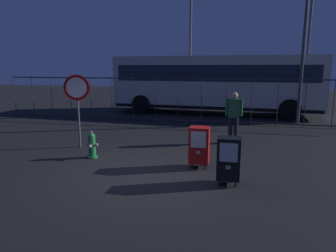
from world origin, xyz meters
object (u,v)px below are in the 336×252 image
at_px(street_light_near_right, 309,33).
at_px(street_light_far_left, 306,18).
at_px(stop_sign, 77,96).
at_px(fire_hydrant, 92,145).
at_px(newspaper_box_secondary, 199,145).
at_px(pedestrian, 234,114).
at_px(bus_near, 215,81).
at_px(street_light_near_left, 191,26).
at_px(newspaper_box_primary, 229,158).

xyz_separation_m(street_light_near_right, street_light_far_left, (-0.99, -4.18, 0.18)).
bearing_deg(stop_sign, fire_hydrant, -46.09).
bearing_deg(newspaper_box_secondary, pedestrian, 74.30).
bearing_deg(bus_near, street_light_near_left, 141.11).
bearing_deg(fire_hydrant, street_light_near_right, 56.05).
bearing_deg(street_light_near_left, fire_hydrant, -95.77).
distance_m(fire_hydrant, newspaper_box_secondary, 2.97).
bearing_deg(fire_hydrant, stop_sign, 133.91).
distance_m(street_light_near_right, street_light_far_left, 4.30).
relative_size(fire_hydrant, street_light_near_left, 0.09).
bearing_deg(street_light_far_left, street_light_near_right, 76.69).
distance_m(newspaper_box_primary, newspaper_box_secondary, 1.22).
relative_size(newspaper_box_primary, stop_sign, 0.46).
height_order(stop_sign, street_light_near_right, street_light_near_right).
bearing_deg(newspaper_box_primary, street_light_near_right, 72.94).
height_order(fire_hydrant, bus_near, bus_near).
xyz_separation_m(stop_sign, pedestrian, (4.62, 1.65, -0.65)).
bearing_deg(newspaper_box_primary, bus_near, 96.45).
distance_m(fire_hydrant, stop_sign, 1.79).
height_order(fire_hydrant, street_light_near_right, street_light_near_right).
bearing_deg(fire_hydrant, newspaper_box_primary, -16.41).
bearing_deg(street_light_near_right, street_light_far_left, -103.31).
bearing_deg(street_light_near_left, newspaper_box_secondary, -79.56).
height_order(newspaper_box_secondary, street_light_far_left, street_light_far_left).
relative_size(newspaper_box_primary, street_light_near_left, 0.12).
xyz_separation_m(bus_near, street_light_near_right, (4.85, 2.12, 2.57)).
distance_m(fire_hydrant, bus_near, 9.37).
bearing_deg(street_light_near_right, street_light_near_left, -173.37).
height_order(newspaper_box_secondary, bus_near, bus_near).
distance_m(newspaper_box_secondary, pedestrian, 2.84).
distance_m(street_light_near_left, street_light_near_right, 6.45).
distance_m(pedestrian, bus_near, 6.48).
bearing_deg(street_light_far_left, pedestrian, -122.43).
bearing_deg(pedestrian, fire_hydrant, -145.31).
height_order(stop_sign, bus_near, bus_near).
bearing_deg(bus_near, newspaper_box_primary, -80.51).
bearing_deg(fire_hydrant, street_light_far_left, 46.77).
height_order(fire_hydrant, pedestrian, pedestrian).
bearing_deg(pedestrian, newspaper_box_primary, -90.25).
relative_size(newspaper_box_secondary, pedestrian, 0.61).
distance_m(bus_near, street_light_near_left, 3.64).
distance_m(newspaper_box_secondary, bus_near, 9.12).
height_order(newspaper_box_primary, stop_sign, stop_sign).
height_order(newspaper_box_secondary, pedestrian, pedestrian).
distance_m(fire_hydrant, newspaper_box_primary, 3.87).
bearing_deg(street_light_near_left, stop_sign, -101.66).
bearing_deg(street_light_near_right, newspaper_box_secondary, -111.80).
distance_m(pedestrian, street_light_near_right, 9.81).
bearing_deg(street_light_near_right, fire_hydrant, -123.95).
xyz_separation_m(newspaper_box_primary, street_light_near_right, (3.72, 12.13, 3.70)).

